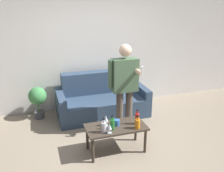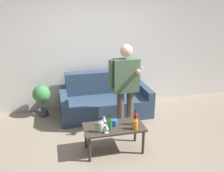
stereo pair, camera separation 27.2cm
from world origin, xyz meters
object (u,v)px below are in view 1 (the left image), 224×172
object	(u,v)px
couch	(102,100)
coffee_table	(116,129)
person_standing_front	(125,83)
bottle_orange	(137,118)

from	to	relation	value
couch	coffee_table	distance (m)	1.42
couch	person_standing_front	bearing A→B (deg)	-76.83
couch	bottle_orange	world-z (taller)	couch
couch	coffee_table	world-z (taller)	couch
coffee_table	bottle_orange	size ratio (longest dim) A/B	3.85
coffee_table	bottle_orange	world-z (taller)	bottle_orange
coffee_table	couch	bearing A→B (deg)	83.68
coffee_table	bottle_orange	bearing A→B (deg)	-4.33
person_standing_front	couch	bearing A→B (deg)	103.17
couch	bottle_orange	distance (m)	1.46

